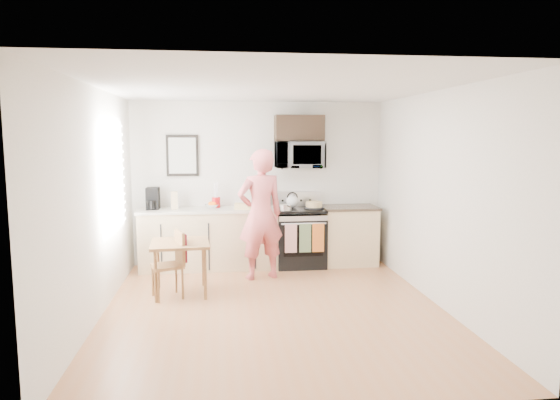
{
  "coord_description": "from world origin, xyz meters",
  "views": [
    {
      "loc": [
        -0.63,
        -5.7,
        2.04
      ],
      "look_at": [
        0.19,
        1.0,
        1.19
      ],
      "focal_mm": 32.0,
      "sensor_mm": 36.0,
      "label": 1
    }
  ],
  "objects": [
    {
      "name": "countertop_left",
      "position": [
        -0.8,
        2.0,
        0.92
      ],
      "size": [
        2.14,
        0.64,
        0.04
      ],
      "primitive_type": "cube",
      "color": "beige",
      "rests_on": "cabinet_left"
    },
    {
      "name": "cake",
      "position": [
        0.84,
        1.95,
        0.98
      ],
      "size": [
        0.31,
        0.31,
        0.1
      ],
      "color": "black",
      "rests_on": "range"
    },
    {
      "name": "wall_trivet",
      "position": [
        0.05,
        2.28,
        1.3
      ],
      "size": [
        0.2,
        0.02,
        0.2
      ],
      "primitive_type": "cube",
      "color": "#A40E13",
      "rests_on": "back_wall"
    },
    {
      "name": "microwave",
      "position": [
        0.63,
        2.08,
        1.76
      ],
      "size": [
        0.76,
        0.51,
        0.42
      ],
      "primitive_type": "imported",
      "color": "silver",
      "rests_on": "back_wall"
    },
    {
      "name": "back_wall",
      "position": [
        0.0,
        2.3,
        1.3
      ],
      "size": [
        4.0,
        0.04,
        2.6
      ],
      "primitive_type": "cube",
      "color": "silver",
      "rests_on": "floor"
    },
    {
      "name": "dining_table",
      "position": [
        -1.15,
        0.74,
        0.61
      ],
      "size": [
        0.73,
        0.73,
        0.69
      ],
      "rotation": [
        0.0,
        0.0,
        0.07
      ],
      "color": "brown",
      "rests_on": "floor"
    },
    {
      "name": "wall_art",
      "position": [
        -1.2,
        2.28,
        1.75
      ],
      "size": [
        0.5,
        0.04,
        0.65
      ],
      "color": "black",
      "rests_on": "back_wall"
    },
    {
      "name": "left_wall",
      "position": [
        -2.0,
        0.0,
        1.3
      ],
      "size": [
        0.04,
        4.6,
        2.6
      ],
      "primitive_type": "cube",
      "color": "silver",
      "rests_on": "floor"
    },
    {
      "name": "window",
      "position": [
        -1.96,
        0.8,
        1.55
      ],
      "size": [
        0.06,
        1.4,
        1.5
      ],
      "color": "white",
      "rests_on": "left_wall"
    },
    {
      "name": "range",
      "position": [
        0.63,
        1.98,
        0.44
      ],
      "size": [
        0.76,
        0.7,
        1.16
      ],
      "color": "black",
      "rests_on": "floor"
    },
    {
      "name": "bread_bag",
      "position": [
        -0.27,
        1.85,
        0.99
      ],
      "size": [
        0.28,
        0.17,
        0.1
      ],
      "primitive_type": "cube",
      "rotation": [
        0.0,
        0.0,
        -0.19
      ],
      "color": "tan",
      "rests_on": "countertop_left"
    },
    {
      "name": "chair",
      "position": [
        -1.19,
        0.64,
        0.55
      ],
      "size": [
        0.49,
        0.46,
        0.85
      ],
      "rotation": [
        0.0,
        0.0,
        0.35
      ],
      "color": "brown",
      "rests_on": "floor"
    },
    {
      "name": "pot",
      "position": [
        0.37,
        1.78,
        0.97
      ],
      "size": [
        0.18,
        0.31,
        0.09
      ],
      "rotation": [
        0.0,
        0.0,
        0.16
      ],
      "color": "silver",
      "rests_on": "range"
    },
    {
      "name": "upper_cabinet",
      "position": [
        0.63,
        2.12,
        2.18
      ],
      "size": [
        0.76,
        0.35,
        0.4
      ],
      "primitive_type": "cube",
      "color": "black",
      "rests_on": "back_wall"
    },
    {
      "name": "milk_carton",
      "position": [
        -1.32,
        2.04,
        1.07
      ],
      "size": [
        0.11,
        0.11,
        0.27
      ],
      "primitive_type": "cube",
      "rotation": [
        0.0,
        0.0,
        0.1
      ],
      "color": "tan",
      "rests_on": "countertop_left"
    },
    {
      "name": "coffee_maker",
      "position": [
        -1.64,
        2.04,
        1.1
      ],
      "size": [
        0.19,
        0.28,
        0.33
      ],
      "rotation": [
        0.0,
        0.0,
        -0.03
      ],
      "color": "black",
      "rests_on": "countertop_left"
    },
    {
      "name": "front_wall",
      "position": [
        0.0,
        -2.3,
        1.3
      ],
      "size": [
        4.0,
        0.04,
        2.6
      ],
      "primitive_type": "cube",
      "color": "silver",
      "rests_on": "floor"
    },
    {
      "name": "cabinet_right",
      "position": [
        1.43,
        2.0,
        0.45
      ],
      "size": [
        0.84,
        0.6,
        0.9
      ],
      "primitive_type": "cube",
      "color": "tan",
      "rests_on": "floor"
    },
    {
      "name": "cabinet_left",
      "position": [
        -0.8,
        2.0,
        0.45
      ],
      "size": [
        2.1,
        0.6,
        0.9
      ],
      "primitive_type": "cube",
      "color": "tan",
      "rests_on": "floor"
    },
    {
      "name": "fruit_bowl",
      "position": [
        -0.76,
        2.09,
        0.98
      ],
      "size": [
        0.23,
        0.23,
        0.1
      ],
      "color": "silver",
      "rests_on": "countertop_left"
    },
    {
      "name": "floor",
      "position": [
        0.0,
        0.0,
        0.0
      ],
      "size": [
        4.6,
        4.6,
        0.0
      ],
      "primitive_type": "plane",
      "color": "#A96C41",
      "rests_on": "ground"
    },
    {
      "name": "countertop_right",
      "position": [
        1.43,
        2.0,
        0.92
      ],
      "size": [
        0.88,
        0.64,
        0.04
      ],
      "primitive_type": "cube",
      "color": "black",
      "rests_on": "cabinet_right"
    },
    {
      "name": "ceiling",
      "position": [
        0.0,
        0.0,
        2.6
      ],
      "size": [
        4.0,
        4.6,
        0.04
      ],
      "primitive_type": "cube",
      "color": "silver",
      "rests_on": "back_wall"
    },
    {
      "name": "right_wall",
      "position": [
        2.0,
        0.0,
        1.3
      ],
      "size": [
        0.04,
        4.6,
        2.6
      ],
      "primitive_type": "cube",
      "color": "silver",
      "rests_on": "floor"
    },
    {
      "name": "person",
      "position": [
        -0.05,
        1.34,
        0.94
      ],
      "size": [
        0.78,
        0.62,
        1.88
      ],
      "primitive_type": "imported",
      "rotation": [
        0.0,
        0.0,
        3.43
      ],
      "color": "#B43137",
      "rests_on": "floor"
    },
    {
      "name": "utensil_crock",
      "position": [
        -0.69,
        2.11,
        1.1
      ],
      "size": [
        0.13,
        0.13,
        0.39
      ],
      "color": "#A40E13",
      "rests_on": "countertop_left"
    },
    {
      "name": "kettle",
      "position": [
        0.52,
        2.08,
        1.03
      ],
      "size": [
        0.2,
        0.2,
        0.25
      ],
      "color": "silver",
      "rests_on": "range"
    },
    {
      "name": "knife_block",
      "position": [
        0.11,
        2.21,
        1.06
      ],
      "size": [
        0.12,
        0.16,
        0.24
      ],
      "primitive_type": "cube",
      "rotation": [
        0.0,
        0.0,
        -0.08
      ],
      "color": "brown",
      "rests_on": "countertop_left"
    }
  ]
}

